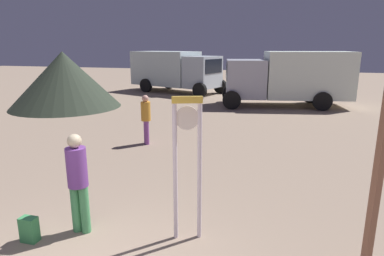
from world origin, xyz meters
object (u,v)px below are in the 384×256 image
Objects in this scene: backpack at (30,229)px; dome_tent at (64,80)px; box_truck_near at (290,76)px; box_truck_far at (174,69)px; person_near_clock at (78,179)px; person_distant at (146,117)px; standing_clock at (187,155)px.

backpack is 0.08× the size of dome_tent.
box_truck_near is 1.00× the size of box_truck_far.
box_truck_far reaches higher than person_near_clock.
dome_tent reaches higher than person_distant.
backpack is at bearing -86.39° from person_distant.
standing_clock is 5.52m from person_distant.
backpack is (-2.39, -0.79, -1.20)m from standing_clock.
backpack is 14.49m from box_truck_near.
box_truck_near reaches higher than person_near_clock.
box_truck_far is at bearing 109.04° from standing_clock.
person_distant is 9.41m from box_truck_near.
standing_clock is at bearing 10.01° from person_near_clock.
backpack is 0.06× the size of box_truck_far.
dome_tent is at bearing 133.48° from standing_clock.
person_distant is 0.23× the size of box_truck_near.
box_truck_far is at bearing 103.22° from person_near_clock.
standing_clock is 1.37× the size of person_near_clock.
standing_clock reaches higher than person_distant.
box_truck_near is at bearing 75.71° from person_near_clock.
box_truck_far reaches higher than standing_clock.
person_distant reaches higher than backpack.
person_distant is at bearing 119.90° from standing_clock.
person_near_clock is 13.82m from box_truck_near.
standing_clock is 5.60× the size of backpack.
person_distant is at bearing 93.61° from backpack.
box_truck_near reaches higher than person_distant.
person_near_clock reaches higher than person_distant.
person_near_clock is 17.45m from box_truck_far.
person_near_clock is 0.25× the size of box_truck_far.
box_truck_near is at bearing 82.82° from standing_clock.
person_near_clock is 5.17m from person_distant.
box_truck_near is (4.39, 8.30, 0.65)m from person_distant.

